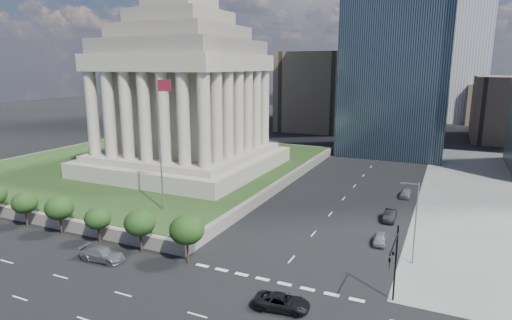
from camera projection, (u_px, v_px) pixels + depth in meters
The scene contains 16 objects.
ground at pixel (387, 148), 123.10m from camera, with size 500.00×500.00×0.00m, color black.
plaza_terrace at pixel (151, 166), 96.96m from camera, with size 66.00×70.00×1.80m, color #6B665C.
plaza_lawn at pixel (150, 162), 96.76m from camera, with size 64.00×68.00×0.10m, color #203D19.
war_memorial at pixel (183, 75), 86.29m from camera, with size 34.00×34.00×39.00m, color #AFA492, non-canonical shape.
flagpole at pixel (161, 136), 61.80m from camera, with size 2.52×0.24×20.00m.
tree_row at pixel (42, 211), 60.69m from camera, with size 53.00×4.00×6.00m, color black, non-canonical shape.
midrise_glass at pixel (400, 39), 111.41m from camera, with size 26.00×26.00×60.00m, color black.
building_filler_ne at pixel (508, 109), 134.47m from camera, with size 20.00×30.00×20.00m, color brown.
building_filler_nw at pixel (318, 91), 158.97m from camera, with size 24.00×30.00×28.00m, color brown.
traffic_signal_ne at pixel (394, 259), 40.31m from camera, with size 0.30×5.74×8.00m.
street_lamp_north at pixel (414, 218), 49.91m from camera, with size 2.13×0.22×10.00m.
pickup_truck at pixel (282, 302), 41.28m from camera, with size 2.51×5.45×1.52m, color black.
suv_grey at pixel (102, 254), 51.66m from camera, with size 2.31×5.69×1.65m, color #5C5E64.
parked_sedan_near at pixel (380, 239), 56.59m from camera, with size 3.97×1.60×1.35m, color gray.
parked_sedan_mid at pixel (390, 215), 65.16m from camera, with size 4.75×1.66×1.56m, color black.
parked_sedan_far at pixel (406, 193), 76.80m from camera, with size 1.80×4.47×1.52m, color slate.
Camera 1 is at (16.30, -25.70, 23.05)m, focal length 30.00 mm.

